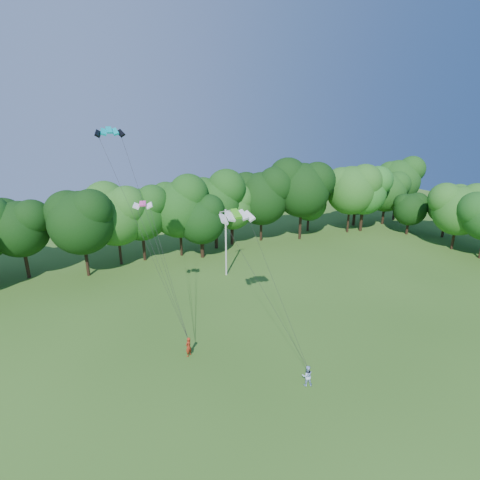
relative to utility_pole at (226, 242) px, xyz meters
name	(u,v)px	position (x,y,z in m)	size (l,w,h in m)	color
ground	(332,443)	(-5.16, -27.32, -4.53)	(160.00, 160.00, 0.00)	#2E5717
utility_pole	(226,242)	(0.00, 0.00, 0.00)	(1.75, 0.45, 8.85)	beige
kite_flyer_left	(188,347)	(-10.28, -14.41, -3.62)	(0.66, 0.44, 1.82)	#A22C14
kite_flyer_right	(307,376)	(-3.35, -22.10, -3.67)	(0.84, 0.65, 1.73)	#B5D1FB
kite_teal	(109,130)	(-13.63, -5.24, 14.18)	(2.46, 1.15, 0.60)	#05A3AD
kite_green	(236,214)	(-5.26, -13.73, 7.53)	(2.96, 1.44, 0.64)	#43B51B
kite_pink	(143,204)	(-11.74, -7.61, 7.82)	(1.89, 1.30, 0.35)	#FF46AE
tree_back_center	(201,212)	(-0.43, 7.45, 2.29)	(7.52, 7.52, 10.93)	#312413
tree_back_east	(364,190)	(30.12, 7.02, 3.02)	(8.32, 8.32, 12.10)	#312313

